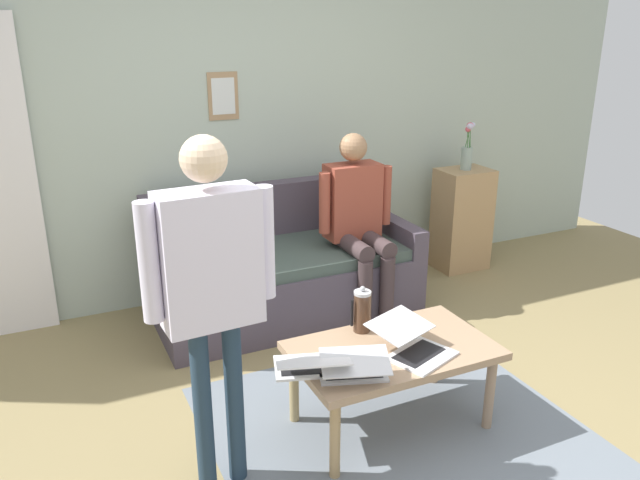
% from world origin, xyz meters
% --- Properties ---
extents(ground_plane, '(7.68, 7.68, 0.00)m').
position_xyz_m(ground_plane, '(0.00, 0.00, 0.00)').
color(ground_plane, '#8D7B50').
extents(area_rug, '(1.82, 1.75, 0.01)m').
position_xyz_m(area_rug, '(-0.11, -0.04, 0.00)').
color(area_rug, slate).
rests_on(area_rug, ground_plane).
extents(back_wall, '(7.04, 0.11, 2.70)m').
position_xyz_m(back_wall, '(0.00, -2.20, 1.35)').
color(back_wall, '#ADBCAC').
rests_on(back_wall, ground_plane).
extents(couch, '(1.80, 0.86, 0.88)m').
position_xyz_m(couch, '(-0.11, -1.63, 0.31)').
color(couch, '#4B414C').
rests_on(couch, ground_plane).
extents(coffee_table, '(1.01, 0.60, 0.45)m').
position_xyz_m(coffee_table, '(-0.11, -0.14, 0.40)').
color(coffee_table, tan).
rests_on(coffee_table, ground_plane).
extents(laptop_left, '(0.42, 0.45, 0.15)m').
position_xyz_m(laptop_left, '(-0.17, -0.04, 0.50)').
color(laptop_left, silver).
rests_on(laptop_left, coffee_table).
extents(laptop_center, '(0.38, 0.36, 0.13)m').
position_xyz_m(laptop_center, '(0.20, 0.01, 0.49)').
color(laptop_center, silver).
rests_on(laptop_center, coffee_table).
extents(laptop_right, '(0.42, 0.44, 0.14)m').
position_xyz_m(laptop_right, '(0.36, -0.10, 0.50)').
color(laptop_right, silver).
rests_on(laptop_right, coffee_table).
extents(french_press, '(0.11, 0.09, 0.25)m').
position_xyz_m(french_press, '(-0.05, -0.36, 0.57)').
color(french_press, '#4C3323').
rests_on(french_press, coffee_table).
extents(side_shelf, '(0.42, 0.32, 0.85)m').
position_xyz_m(side_shelf, '(-1.79, -1.81, 0.42)').
color(side_shelf, tan).
rests_on(side_shelf, ground_plane).
extents(flower_vase, '(0.09, 0.11, 0.39)m').
position_xyz_m(flower_vase, '(-1.79, -1.80, 1.01)').
color(flower_vase, '#8EA397').
rests_on(flower_vase, side_shelf).
extents(person_standing, '(0.57, 0.20, 1.59)m').
position_xyz_m(person_standing, '(0.81, -0.09, 1.02)').
color(person_standing, '#213547').
rests_on(person_standing, ground_plane).
extents(person_seated, '(0.55, 0.51, 1.28)m').
position_xyz_m(person_seated, '(-0.58, -1.40, 0.73)').
color(person_seated, '#3F3031').
rests_on(person_seated, ground_plane).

